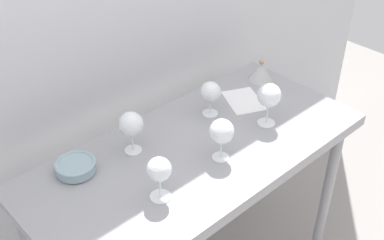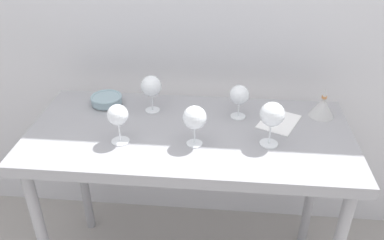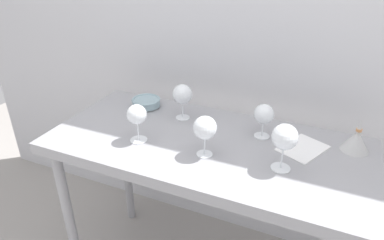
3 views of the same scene
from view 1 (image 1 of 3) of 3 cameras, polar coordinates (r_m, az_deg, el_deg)
back_wall at (r=2.07m, az=-9.01°, el=11.83°), size 3.80×0.04×2.60m
steel_counter at (r=2.00m, az=0.53°, el=-5.72°), size 1.40×0.65×0.90m
wine_glass_far_left at (r=1.86m, az=-7.10°, el=-0.56°), size 0.10×0.10×0.18m
wine_glass_near_right at (r=2.02m, az=8.94°, el=2.76°), size 0.10×0.10×0.19m
wine_glass_near_left at (r=1.65m, az=-3.83°, el=-5.87°), size 0.09×0.09×0.17m
wine_glass_near_center at (r=1.82m, az=3.45°, el=-1.42°), size 0.10×0.10×0.17m
wine_glass_far_right at (r=2.07m, az=2.17°, el=3.19°), size 0.09×0.09×0.16m
tasting_sheet_upper at (r=2.23m, az=6.02°, el=2.25°), size 0.22×0.24×0.00m
tasting_bowl at (r=1.86m, az=-13.36°, el=-5.28°), size 0.15×0.15×0.05m
decanter_funnel at (r=2.38m, az=7.98°, el=5.62°), size 0.12×0.12×0.14m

